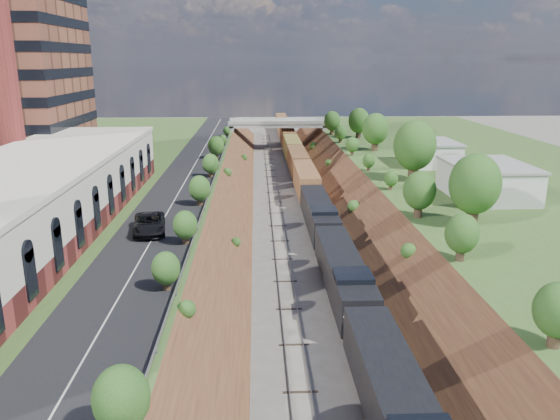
# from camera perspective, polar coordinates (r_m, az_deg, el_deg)

# --- Properties ---
(platform_left) EXTENTS (44.00, 180.00, 5.00)m
(platform_left) POSITION_cam_1_polar(r_m,az_deg,el_deg) (80.98, -22.37, 0.52)
(platform_left) COLOR #415E26
(platform_left) RESTS_ON ground
(platform_right) EXTENTS (44.00, 180.00, 5.00)m
(platform_right) POSITION_cam_1_polar(r_m,az_deg,el_deg) (85.26, 24.33, 1.02)
(platform_right) COLOR #415E26
(platform_right) RESTS_ON ground
(embankment_left) EXTENTS (10.00, 180.00, 10.00)m
(embankment_left) POSITION_cam_1_polar(r_m,az_deg,el_deg) (77.00, -6.59, -1.05)
(embankment_left) COLOR brown
(embankment_left) RESTS_ON ground
(embankment_right) EXTENTS (10.00, 180.00, 10.00)m
(embankment_right) POSITION_cam_1_polar(r_m,az_deg,el_deg) (78.53, 9.64, -0.84)
(embankment_right) COLOR brown
(embankment_right) RESTS_ON ground
(rail_left_track) EXTENTS (1.58, 180.00, 0.18)m
(rail_left_track) POSITION_cam_1_polar(r_m,az_deg,el_deg) (76.82, -0.33, -0.91)
(rail_left_track) COLOR gray
(rail_left_track) RESTS_ON ground
(rail_right_track) EXTENTS (1.58, 180.00, 0.18)m
(rail_right_track) POSITION_cam_1_polar(r_m,az_deg,el_deg) (77.19, 3.53, -0.86)
(rail_right_track) COLOR gray
(rail_right_track) RESTS_ON ground
(road) EXTENTS (8.00, 180.00, 0.10)m
(road) POSITION_cam_1_polar(r_m,az_deg,el_deg) (76.19, -10.09, 2.56)
(road) COLOR black
(road) RESTS_ON platform_left
(guardrail) EXTENTS (0.10, 171.00, 0.70)m
(guardrail) POSITION_cam_1_polar(r_m,az_deg,el_deg) (75.45, -7.03, 2.95)
(guardrail) COLOR #99999E
(guardrail) RESTS_ON platform_left
(commercial_building) EXTENTS (14.30, 62.30, 7.00)m
(commercial_building) POSITION_cam_1_polar(r_m,az_deg,el_deg) (57.92, -25.41, 0.69)
(commercial_building) COLOR maroon
(commercial_building) RESTS_ON platform_left
(overpass) EXTENTS (24.50, 8.30, 7.40)m
(overpass) POSITION_cam_1_polar(r_m,az_deg,el_deg) (136.78, -0.24, 8.43)
(overpass) COLOR gray
(overpass) RESTS_ON ground
(white_building_near) EXTENTS (9.00, 12.00, 4.00)m
(white_building_near) POSITION_cam_1_polar(r_m,az_deg,el_deg) (73.22, 20.81, 2.82)
(white_building_near) COLOR silver
(white_building_near) RESTS_ON platform_right
(white_building_far) EXTENTS (8.00, 10.00, 3.60)m
(white_building_far) POSITION_cam_1_polar(r_m,az_deg,el_deg) (93.33, 15.31, 5.71)
(white_building_far) COLOR silver
(white_building_far) RESTS_ON platform_right
(tree_right_large) EXTENTS (5.25, 5.25, 7.61)m
(tree_right_large) POSITION_cam_1_polar(r_m,az_deg,el_deg) (59.43, 19.70, 2.52)
(tree_right_large) COLOR #473323
(tree_right_large) RESTS_ON platform_right
(tree_left_crest) EXTENTS (2.45, 2.45, 3.55)m
(tree_left_crest) POSITION_cam_1_polar(r_m,az_deg,el_deg) (37.29, -12.33, -8.23)
(tree_left_crest) COLOR #473323
(tree_left_crest) RESTS_ON platform_left
(freight_train) EXTENTS (3.22, 163.56, 4.76)m
(freight_train) POSITION_cam_1_polar(r_m,az_deg,el_deg) (103.96, 1.94, 4.92)
(freight_train) COLOR black
(freight_train) RESTS_ON ground
(suv) EXTENTS (4.03, 6.99, 1.83)m
(suv) POSITION_cam_1_polar(r_m,az_deg,el_deg) (55.79, -13.50, -1.38)
(suv) COLOR black
(suv) RESTS_ON road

